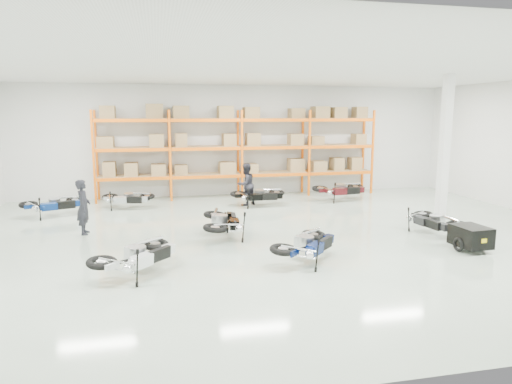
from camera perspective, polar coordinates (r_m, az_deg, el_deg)
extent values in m
plane|color=#ABBFAC|center=(12.64, 3.25, -5.57)|extent=(18.00, 18.00, 0.00)
plane|color=white|center=(12.26, 3.45, 15.19)|extent=(18.00, 18.00, 0.00)
plane|color=silver|center=(19.06, -2.31, 6.43)|extent=(18.00, 0.00, 18.00)
plane|color=silver|center=(5.86, 21.93, -1.47)|extent=(18.00, 0.00, 18.00)
cube|color=orange|center=(17.97, -19.65, 4.09)|extent=(0.08, 0.08, 3.50)
cube|color=orange|center=(18.86, -19.30, 4.35)|extent=(0.08, 0.08, 3.50)
cube|color=orange|center=(17.83, -10.67, 4.44)|extent=(0.08, 0.08, 3.50)
cube|color=orange|center=(18.72, -10.75, 4.68)|extent=(0.08, 0.08, 3.50)
cube|color=orange|center=(18.12, -1.76, 4.69)|extent=(0.08, 0.08, 3.50)
cube|color=orange|center=(19.00, -2.25, 4.91)|extent=(0.08, 0.08, 3.50)
cube|color=orange|center=(18.82, 6.69, 4.81)|extent=(0.08, 0.08, 3.50)
cube|color=orange|center=(19.67, 5.84, 5.03)|extent=(0.08, 0.08, 3.50)
cube|color=orange|center=(19.90, 14.37, 4.83)|extent=(0.08, 0.08, 3.50)
cube|color=orange|center=(20.71, 13.26, 5.05)|extent=(0.08, 0.08, 3.50)
cube|color=orange|center=(17.94, -15.06, 1.58)|extent=(2.70, 0.08, 0.12)
cube|color=orange|center=(18.83, -14.93, 1.95)|extent=(2.70, 0.08, 0.12)
cube|color=#A18153|center=(18.38, -15.00, 1.98)|extent=(2.68, 0.88, 0.02)
cube|color=#A18153|center=(18.35, -15.03, 2.70)|extent=(2.40, 0.70, 0.44)
cube|color=orange|center=(18.01, -6.13, 1.89)|extent=(2.70, 0.08, 0.12)
cube|color=orange|center=(18.90, -6.42, 2.24)|extent=(2.70, 0.08, 0.12)
cube|color=#A18153|center=(18.45, -6.28, 2.28)|extent=(2.68, 0.88, 0.02)
cube|color=#A18153|center=(18.42, -6.29, 2.99)|extent=(2.40, 0.70, 0.44)
cube|color=orange|center=(18.51, 2.53, 2.14)|extent=(2.70, 0.08, 0.12)
cube|color=orange|center=(19.38, 1.85, 2.48)|extent=(2.70, 0.08, 0.12)
cube|color=#A18153|center=(18.93, 2.18, 2.52)|extent=(2.68, 0.88, 0.02)
cube|color=#A18153|center=(18.91, 2.19, 3.22)|extent=(2.40, 0.70, 0.44)
cube|color=orange|center=(19.41, 10.56, 2.33)|extent=(2.70, 0.08, 0.12)
cube|color=orange|center=(20.23, 9.58, 2.65)|extent=(2.70, 0.08, 0.12)
cube|color=#A18153|center=(19.81, 10.06, 2.70)|extent=(2.68, 0.88, 0.02)
cube|color=#A18153|center=(19.79, 10.08, 3.36)|extent=(2.40, 0.70, 0.44)
cube|color=orange|center=(17.82, -15.21, 5.08)|extent=(2.70, 0.08, 0.12)
cube|color=orange|center=(18.72, -15.08, 5.29)|extent=(2.70, 0.08, 0.12)
cube|color=#A18153|center=(18.27, -15.15, 5.41)|extent=(2.68, 0.88, 0.02)
cube|color=#A18153|center=(18.25, -15.18, 6.13)|extent=(2.40, 0.70, 0.44)
cube|color=orange|center=(17.90, -6.19, 5.38)|extent=(2.70, 0.08, 0.12)
cube|color=orange|center=(18.79, -6.48, 5.57)|extent=(2.70, 0.08, 0.12)
cube|color=#A18153|center=(18.34, -6.34, 5.69)|extent=(2.68, 0.88, 0.02)
cube|color=#A18153|center=(18.32, -6.36, 6.41)|extent=(2.40, 0.70, 0.44)
cube|color=orange|center=(18.40, 2.55, 5.54)|extent=(2.70, 0.08, 0.12)
cube|color=orange|center=(19.27, 1.87, 5.73)|extent=(2.70, 0.08, 0.12)
cube|color=#A18153|center=(18.83, 2.20, 5.85)|extent=(2.68, 0.88, 0.02)
cube|color=#A18153|center=(18.82, 2.21, 6.55)|extent=(2.40, 0.70, 0.44)
cube|color=orange|center=(19.30, 10.66, 5.57)|extent=(2.70, 0.08, 0.12)
cube|color=orange|center=(20.13, 9.66, 5.76)|extent=(2.70, 0.08, 0.12)
cube|color=#A18153|center=(19.71, 10.16, 5.87)|extent=(2.68, 0.88, 0.02)
cube|color=#A18153|center=(19.70, 10.18, 6.54)|extent=(2.40, 0.70, 0.44)
cube|color=orange|center=(17.78, -15.37, 8.61)|extent=(2.70, 0.08, 0.12)
cube|color=orange|center=(18.68, -15.22, 8.65)|extent=(2.70, 0.08, 0.12)
cube|color=#A18153|center=(18.23, -15.30, 8.85)|extent=(2.68, 0.88, 0.02)
cube|color=#A18153|center=(18.23, -15.34, 9.58)|extent=(2.40, 0.70, 0.44)
cube|color=orange|center=(17.85, -6.26, 8.90)|extent=(2.70, 0.08, 0.12)
cube|color=orange|center=(18.75, -6.55, 8.93)|extent=(2.70, 0.08, 0.12)
cube|color=#A18153|center=(18.30, -6.41, 9.13)|extent=(2.68, 0.88, 0.02)
cube|color=#A18153|center=(18.30, -6.42, 9.85)|extent=(2.40, 0.70, 0.44)
cube|color=orange|center=(18.36, 2.58, 8.96)|extent=(2.70, 0.08, 0.12)
cube|color=orange|center=(19.23, 1.89, 9.00)|extent=(2.70, 0.08, 0.12)
cube|color=#A18153|center=(18.79, 2.23, 9.20)|extent=(2.68, 0.88, 0.02)
cube|color=#A18153|center=(18.79, 2.23, 9.90)|extent=(2.40, 0.70, 0.44)
cube|color=orange|center=(19.26, 10.76, 8.84)|extent=(2.70, 0.08, 0.12)
cube|color=orange|center=(20.09, 9.75, 8.89)|extent=(2.70, 0.08, 0.12)
cube|color=#A18153|center=(19.67, 10.25, 9.07)|extent=(2.68, 0.88, 0.02)
cube|color=#A18153|center=(19.67, 10.27, 9.74)|extent=(2.40, 0.70, 0.44)
cube|color=white|center=(14.93, 22.49, 4.83)|extent=(0.25, 0.25, 4.50)
cube|color=black|center=(12.42, 25.25, -5.02)|extent=(0.74, 0.91, 0.50)
cube|color=yellow|center=(12.09, 26.51, -5.50)|extent=(0.15, 0.03, 0.10)
torus|color=black|center=(12.26, 23.89, -5.99)|extent=(0.07, 0.35, 0.35)
torus|color=black|center=(12.68, 26.45, -5.68)|extent=(0.07, 0.35, 0.35)
cylinder|color=black|center=(12.87, 23.67, -4.20)|extent=(0.09, 0.82, 0.04)
imported|color=black|center=(13.60, -20.75, -1.76)|extent=(0.38, 0.57, 1.54)
imported|color=black|center=(16.80, -1.28, 0.97)|extent=(0.96, 0.91, 1.56)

